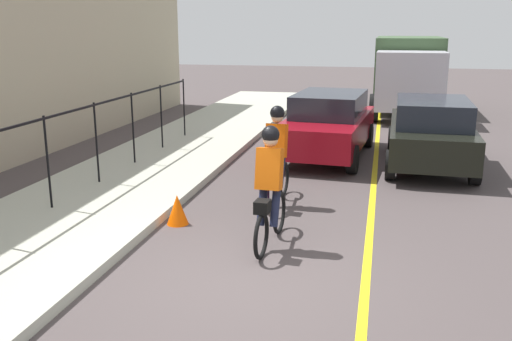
# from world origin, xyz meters

# --- Properties ---
(ground_plane) EXTENTS (80.00, 80.00, 0.00)m
(ground_plane) POSITION_xyz_m (0.00, 0.00, 0.00)
(ground_plane) COLOR #494040
(lane_line_centre) EXTENTS (36.00, 0.12, 0.01)m
(lane_line_centre) POSITION_xyz_m (0.00, -1.60, 0.00)
(lane_line_centre) COLOR yellow
(lane_line_centre) RESTS_ON ground
(sidewalk) EXTENTS (40.00, 3.20, 0.15)m
(sidewalk) POSITION_xyz_m (0.00, 3.40, 0.07)
(sidewalk) COLOR #ADAF9D
(sidewalk) RESTS_ON ground
(iron_fence) EXTENTS (15.39, 0.04, 1.60)m
(iron_fence) POSITION_xyz_m (1.00, 3.80, 1.32)
(iron_fence) COLOR black
(iron_fence) RESTS_ON sidewalk
(cyclist_lead) EXTENTS (1.71, 0.38, 1.83)m
(cyclist_lead) POSITION_xyz_m (3.33, 0.13, 0.91)
(cyclist_lead) COLOR black
(cyclist_lead) RESTS_ON ground
(cyclist_follow) EXTENTS (1.71, 0.38, 1.83)m
(cyclist_follow) POSITION_xyz_m (1.27, -0.15, 0.91)
(cyclist_follow) COLOR black
(cyclist_follow) RESTS_ON ground
(patrol_sedan) EXTENTS (4.44, 2.00, 1.58)m
(patrol_sedan) POSITION_xyz_m (7.01, -2.81, 0.82)
(patrol_sedan) COLOR black
(patrol_sedan) RESTS_ON ground
(parked_sedan_rear) EXTENTS (4.53, 2.22, 1.58)m
(parked_sedan_rear) POSITION_xyz_m (7.55, -0.39, 0.82)
(parked_sedan_rear) COLOR maroon
(parked_sedan_rear) RESTS_ON ground
(box_truck_background) EXTENTS (6.73, 2.60, 2.78)m
(box_truck_background) POSITION_xyz_m (15.65, -2.56, 1.55)
(box_truck_background) COLOR #3D5835
(box_truck_background) RESTS_ON ground
(traffic_cone_near) EXTENTS (0.36, 0.36, 0.50)m
(traffic_cone_near) POSITION_xyz_m (1.92, 1.53, 0.25)
(traffic_cone_near) COLOR #FB5403
(traffic_cone_near) RESTS_ON ground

